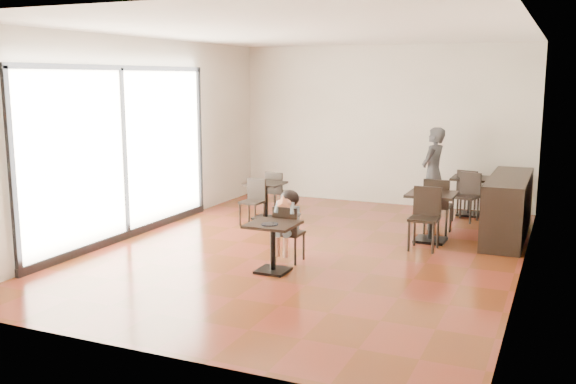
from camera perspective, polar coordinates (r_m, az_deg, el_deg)
The scene contains 23 objects.
floor at distance 9.68m, azimuth 1.86°, elevation -5.16°, with size 6.00×8.00×0.01m, color maroon.
ceiling at distance 9.35m, azimuth 1.98°, elevation 14.10°, with size 6.00×8.00×0.01m, color white.
wall_back at distance 13.17m, azimuth 8.40°, elevation 5.90°, with size 6.00×0.01×3.20m, color silver.
wall_front at distance 5.89m, azimuth -12.65°, elevation 0.55°, with size 6.00×0.01×3.20m, color silver.
wall_left at distance 10.85m, azimuth -13.02°, elevation 4.85°, with size 0.01×8.00×3.20m, color silver.
wall_right at distance 8.74m, azimuth 20.55°, elevation 3.23°, with size 0.01×8.00×3.20m, color silver.
storefront_window at distance 10.46m, azimuth -14.48°, elevation 3.49°, with size 0.04×4.50×2.60m, color white.
child_table at distance 8.52m, azimuth -1.35°, elevation -4.96°, with size 0.63×0.63×0.67m, color black, non-canonical shape.
child_chair at distance 8.99m, azimuth 0.13°, elevation -3.71°, with size 0.36×0.36×0.80m, color black, non-canonical shape.
child at distance 8.97m, azimuth 0.13°, elevation -3.07°, with size 0.36×0.50×1.01m, color slate, non-canonical shape.
plate at distance 8.35m, azimuth -1.65°, elevation -2.88°, with size 0.23×0.23×0.01m, color black.
pizza_slice at distance 8.72m, azimuth -0.37°, elevation -0.97°, with size 0.23×0.18×0.05m, color #E8B37B, non-canonical shape.
adult_patron at distance 12.21m, azimuth 12.77°, elevation 1.77°, with size 0.60×0.40×1.65m, color #3A3B40.
cafe_table_mid at distance 10.33m, azimuth 12.61°, elevation -2.20°, with size 0.73×0.73×0.78m, color black, non-canonical shape.
cafe_table_left at distance 11.71m, azimuth -2.01°, elevation -0.77°, with size 0.63×0.63×0.67m, color black, non-canonical shape.
cafe_table_back at distance 12.47m, azimuth 15.88°, elevation -0.36°, with size 0.68×0.68×0.72m, color black, non-canonical shape.
chair_mid_a at distance 10.84m, azimuth 13.19°, elevation -1.21°, with size 0.42×0.42×0.93m, color black, non-canonical shape.
chair_mid_b at distance 9.79m, azimuth 12.00°, elevation -2.39°, with size 0.42×0.42×0.93m, color black, non-canonical shape.
chair_left_a at distance 12.19m, azimuth -0.90°, elevation -0.01°, with size 0.36×0.36×0.80m, color black, non-canonical shape.
chair_left_b at distance 11.22m, azimuth -3.23°, elevation -0.92°, with size 0.36×0.36×0.80m, color black, non-canonical shape.
chair_back_a at distance 12.46m, azimuth 15.89°, elevation -0.03°, with size 0.39×0.39×0.87m, color black, non-canonical shape.
chair_back_b at distance 11.93m, azimuth 15.53°, elevation -0.46°, with size 0.39×0.39×0.87m, color black, non-canonical shape.
service_counter at distance 10.90m, azimuth 18.97°, elevation -1.27°, with size 0.60×2.40×1.00m, color black.
Camera 1 is at (3.45, -8.67, 2.56)m, focal length 40.00 mm.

